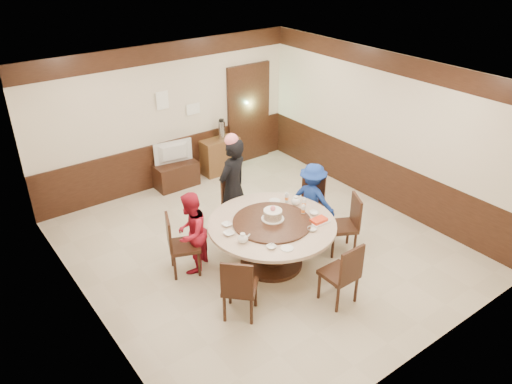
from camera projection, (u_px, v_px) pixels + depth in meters
room at (261, 188)px, 7.69m from camera, size 6.00×6.04×2.84m
banquet_table at (272, 235)px, 7.53m from camera, size 1.93×1.93×0.78m
chair_0 at (308, 214)px, 8.54m from camera, size 0.59×0.58×0.97m
chair_1 at (238, 211)px, 8.63m from camera, size 0.51×0.51×0.97m
chair_2 at (183, 254)px, 7.48m from camera, size 0.58×0.57×0.97m
chair_3 at (240, 297)px, 6.63m from camera, size 0.62×0.62×0.97m
chair_4 at (339, 283)px, 6.88m from camera, size 0.44×0.45×0.97m
chair_5 at (342, 234)px, 7.97m from camera, size 0.60×0.60×0.97m
person_standing at (233, 188)px, 8.19m from camera, size 0.72×0.59×1.72m
person_red at (191, 233)px, 7.38m from camera, size 0.79×0.77×1.29m
person_blue at (312, 199)px, 8.32m from camera, size 0.72×0.93×1.26m
birthday_cake at (273, 214)px, 7.43m from camera, size 0.34×0.34×0.22m
teapot_left at (243, 239)px, 6.94m from camera, size 0.17×0.15×0.13m
teapot_right at (296, 201)px, 7.89m from camera, size 0.17×0.15×0.13m
bowl_0 at (227, 225)px, 7.35m from camera, size 0.14×0.14×0.04m
bowl_1 at (312, 229)px, 7.23m from camera, size 0.14×0.14×0.04m
bowl_2 at (271, 247)px, 6.85m from camera, size 0.14×0.14×0.03m
bowl_3 at (314, 213)px, 7.64m from camera, size 0.15×0.15×0.05m
bowl_4 at (229, 233)px, 7.14m from camera, size 0.16×0.16×0.04m
saucer_near at (287, 248)px, 6.84m from camera, size 0.18×0.18×0.01m
saucer_far at (275, 201)px, 8.02m from camera, size 0.18×0.18×0.01m
shrimp_platter at (319, 221)px, 7.43m from camera, size 0.30×0.20×0.06m
bottle_0 at (303, 210)px, 7.60m from camera, size 0.06×0.06×0.16m
bottle_1 at (304, 203)px, 7.79m from camera, size 0.06×0.06×0.16m
bottle_2 at (287, 198)px, 7.95m from camera, size 0.06×0.06×0.16m
tv_stand at (176, 175)px, 9.99m from camera, size 0.85×0.45×0.50m
television at (174, 153)px, 9.77m from camera, size 0.79×0.21×0.45m
side_cabinet at (220, 156)px, 10.51m from camera, size 0.80×0.40×0.75m
thermos at (222, 130)px, 10.28m from camera, size 0.15×0.15×0.38m
notice_left at (162, 100)px, 9.40m from camera, size 0.25×0.00×0.35m
notice_right at (193, 109)px, 9.88m from camera, size 0.30×0.00×0.22m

